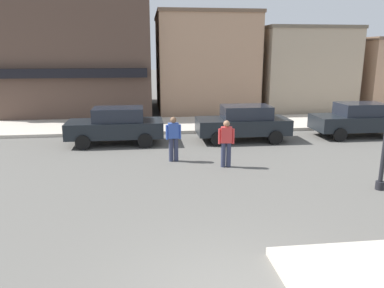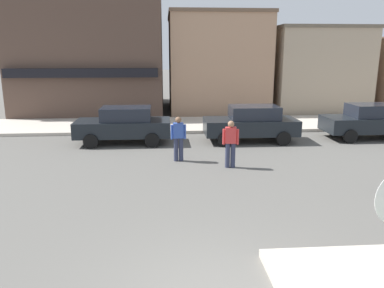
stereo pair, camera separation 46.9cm
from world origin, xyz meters
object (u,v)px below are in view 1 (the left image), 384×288
pedestrian_crossing_far (173,138)px  parked_car_nearest (116,125)px  parked_car_second (243,123)px  parked_car_third (358,119)px  pedestrian_crossing_near (226,142)px

pedestrian_crossing_far → parked_car_nearest: bearing=127.4°
parked_car_second → parked_car_third: size_ratio=1.00×
parked_car_third → pedestrian_crossing_far: size_ratio=2.49×
parked_car_second → parked_car_third: 5.46m
pedestrian_crossing_near → pedestrian_crossing_far: same height
parked_car_second → pedestrian_crossing_far: pedestrian_crossing_far is taller
parked_car_second → pedestrian_crossing_near: size_ratio=2.49×
parked_car_nearest → pedestrian_crossing_far: 3.65m
parked_car_nearest → pedestrian_crossing_near: 5.48m
parked_car_nearest → pedestrian_crossing_far: (2.22, -2.90, 0.06)m
parked_car_nearest → parked_car_third: bearing=0.5°
parked_car_nearest → parked_car_third: same height
parked_car_third → pedestrian_crossing_near: size_ratio=2.49×
parked_car_second → pedestrian_crossing_near: pedestrian_crossing_near is taller
pedestrian_crossing_near → parked_car_second: bearing=67.2°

